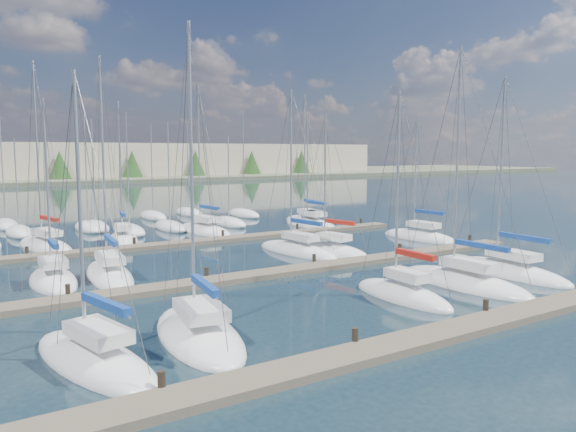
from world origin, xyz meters
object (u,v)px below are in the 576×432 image
sailboat_c (199,335)px  sailboat_l (330,251)px  sailboat_i (109,275)px  sailboat_p (204,230)px  sailboat_e (463,282)px  sailboat_d (403,295)px  sailboat_b (94,361)px  sailboat_m (420,237)px  sailboat_r (308,222)px  sailboat_o (123,240)px  sailboat_h (53,281)px  sailboat_q (311,224)px  sailboat_f (507,271)px  sailboat_n (45,246)px  sailboat_k (297,251)px

sailboat_c → sailboat_l: 20.90m
sailboat_i → sailboat_p: (13.20, 14.99, -0.01)m
sailboat_e → sailboat_d: size_ratio=1.24×
sailboat_i → sailboat_e: (16.96, -13.21, -0.01)m
sailboat_p → sailboat_l: sailboat_p is taller
sailboat_b → sailboat_m: 35.32m
sailboat_b → sailboat_c: bearing=-3.6°
sailboat_r → sailboat_p: (-12.12, 0.20, -0.00)m
sailboat_o → sailboat_p: (8.34, 1.53, -0.01)m
sailboat_h → sailboat_m: 30.89m
sailboat_i → sailboat_e: sailboat_e is taller
sailboat_h → sailboat_o: sailboat_o is taller
sailboat_i → sailboat_p: size_ratio=0.97×
sailboat_q → sailboat_f: sailboat_f is taller
sailboat_q → sailboat_r: 1.80m
sailboat_o → sailboat_p: sailboat_p is taller
sailboat_l → sailboat_r: bearing=49.2°
sailboat_r → sailboat_n: bearing=-170.4°
sailboat_n → sailboat_k: 20.49m
sailboat_q → sailboat_m: size_ratio=1.04×
sailboat_q → sailboat_i: (-24.59, -13.15, 0.02)m
sailboat_q → sailboat_k: sailboat_k is taller
sailboat_n → sailboat_q: bearing=-12.0°
sailboat_q → sailboat_m: sailboat_q is taller
sailboat_h → sailboat_k: 17.80m
sailboat_e → sailboat_m: (10.71, 13.81, -0.00)m
sailboat_q → sailboat_h: size_ratio=1.04×
sailboat_l → sailboat_i: bearing=165.8°
sailboat_q → sailboat_h: (-27.81, -12.84, 0.01)m
sailboat_d → sailboat_o: size_ratio=0.91×
sailboat_f → sailboat_o: size_ratio=1.04×
sailboat_n → sailboat_p: bearing=-5.7°
sailboat_l → sailboat_k: bearing=130.3°
sailboat_q → sailboat_k: 15.89m
sailboat_n → sailboat_o: sailboat_n is taller
sailboat_d → sailboat_c: bearing=-178.1°
sailboat_b → sailboat_l: 24.91m
sailboat_c → sailboat_i: 13.51m
sailboat_n → sailboat_l: bearing=-49.6°
sailboat_d → sailboat_o: (-6.96, 26.91, 0.01)m
sailboat_k → sailboat_r: bearing=46.5°
sailboat_d → sailboat_p: (1.39, 28.44, -0.01)m
sailboat_m → sailboat_d: size_ratio=0.99×
sailboat_p → sailboat_l: 16.13m
sailboat_c → sailboat_b: sailboat_c is taller
sailboat_q → sailboat_f: size_ratio=0.91×
sailboat_r → sailboat_l: 17.85m
sailboat_c → sailboat_m: bearing=35.9°
sailboat_p → sailboat_l: size_ratio=1.30×
sailboat_c → sailboat_m: (27.65, 14.11, -0.00)m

